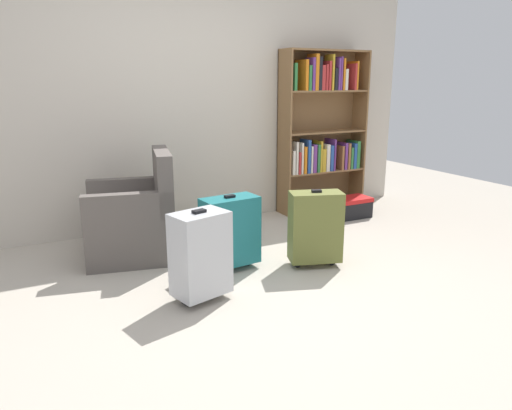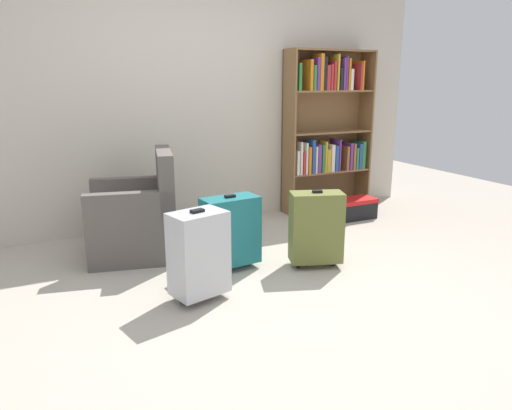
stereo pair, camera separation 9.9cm
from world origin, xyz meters
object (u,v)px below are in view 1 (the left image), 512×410
Objects in this scene: armchair at (135,220)px; suitcase_olive at (315,227)px; storage_box at (348,207)px; suitcase_teal at (230,231)px; mug at (198,246)px; bookshelf at (321,127)px; suitcase_silver at (200,254)px.

suitcase_olive is at bearing -35.93° from armchair.
storage_box is 0.83× the size of suitcase_teal.
armchair is at bearing 163.94° from mug.
bookshelf reaches higher than armchair.
armchair reaches higher than suitcase_teal.
storage_box is 1.91m from suitcase_teal.
armchair is 1.40× the size of suitcase_silver.
bookshelf is 2.41m from armchair.
storage_box is at bearing 2.58° from armchair.
storage_box is (2.33, 0.11, -0.20)m from armchair.
suitcase_olive is 0.99× the size of suitcase_silver.
suitcase_silver is (-2.07, -1.62, -0.62)m from bookshelf.
suitcase_silver is (-1.04, -0.17, 0.00)m from suitcase_olive.
armchair is at bearing -177.42° from storage_box.
armchair is (-2.26, -0.56, -0.64)m from bookshelf.
bookshelf is at bearing 54.60° from suitcase_olive.
storage_box is at bearing -80.94° from bookshelf.
bookshelf reaches higher than suitcase_teal.
suitcase_olive is (1.23, -0.89, 0.01)m from armchair.
suitcase_teal is at bearing -144.09° from bookshelf.
bookshelf reaches higher than mug.
mug is 0.19× the size of suitcase_silver.
mug is at bearing -158.12° from bookshelf.
suitcase_olive is (0.73, -0.75, 0.28)m from mug.
suitcase_silver is at bearing -79.71° from armchair.
bookshelf is 0.95m from storage_box.
suitcase_teal is at bearing -156.63° from storage_box.
suitcase_silver reaches higher than storage_box.
suitcase_teal is (0.40, 0.41, -0.02)m from suitcase_silver.
suitcase_teal is at bearing 158.95° from suitcase_olive.
suitcase_teal is (-0.64, 0.24, -0.01)m from suitcase_olive.
mug is at bearing 71.13° from suitcase_silver.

